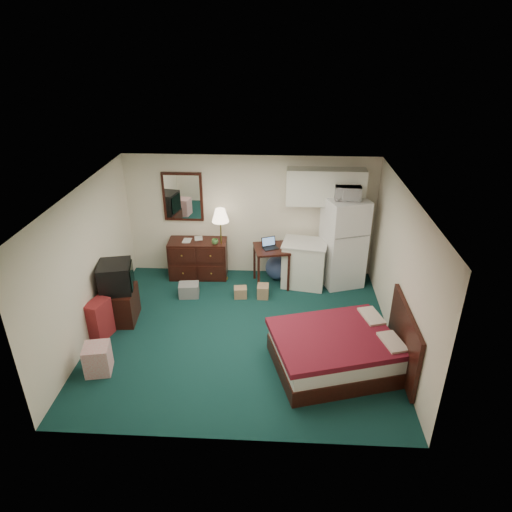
# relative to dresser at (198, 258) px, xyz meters

# --- Properties ---
(floor) EXTENTS (5.00, 4.50, 0.01)m
(floor) POSITION_rel_dresser_xyz_m (1.07, -1.98, -0.40)
(floor) COLOR #0F3D3B
(floor) RESTS_ON ground
(ceiling) EXTENTS (5.00, 4.50, 0.01)m
(ceiling) POSITION_rel_dresser_xyz_m (1.07, -1.98, 2.10)
(ceiling) COLOR white
(ceiling) RESTS_ON walls
(walls) EXTENTS (5.01, 4.51, 2.50)m
(walls) POSITION_rel_dresser_xyz_m (1.07, -1.98, 0.85)
(walls) COLOR white
(walls) RESTS_ON floor
(mirror) EXTENTS (0.80, 0.06, 1.00)m
(mirror) POSITION_rel_dresser_xyz_m (-0.28, 0.24, 1.25)
(mirror) COLOR white
(mirror) RESTS_ON walls
(upper_cabinets) EXTENTS (1.50, 0.35, 0.70)m
(upper_cabinets) POSITION_rel_dresser_xyz_m (2.52, 0.10, 1.55)
(upper_cabinets) COLOR white
(upper_cabinets) RESTS_ON walls
(headboard) EXTENTS (0.06, 1.56, 1.00)m
(headboard) POSITION_rel_dresser_xyz_m (3.53, -2.75, 0.15)
(headboard) COLOR black
(headboard) RESTS_ON walls
(dresser) EXTENTS (1.19, 0.58, 0.80)m
(dresser) POSITION_rel_dresser_xyz_m (0.00, 0.00, 0.00)
(dresser) COLOR black
(dresser) RESTS_ON floor
(floor_lamp) EXTENTS (0.43, 0.43, 1.54)m
(floor_lamp) POSITION_rel_dresser_xyz_m (0.50, -0.11, 0.37)
(floor_lamp) COLOR gold
(floor_lamp) RESTS_ON floor
(desk) EXTENTS (0.76, 0.76, 0.82)m
(desk) POSITION_rel_dresser_xyz_m (1.51, -0.29, 0.01)
(desk) COLOR black
(desk) RESTS_ON floor
(exercise_ball) EXTENTS (0.57, 0.57, 0.50)m
(exercise_ball) POSITION_rel_dresser_xyz_m (1.64, -0.02, -0.15)
(exercise_ball) COLOR #37497B
(exercise_ball) RESTS_ON floor
(kitchen_counter) EXTENTS (0.91, 0.76, 0.90)m
(kitchen_counter) POSITION_rel_dresser_xyz_m (2.17, -0.23, 0.05)
(kitchen_counter) COLOR white
(kitchen_counter) RESTS_ON floor
(fridge) EXTENTS (0.93, 0.93, 1.79)m
(fridge) POSITION_rel_dresser_xyz_m (2.92, -0.10, 0.50)
(fridge) COLOR white
(fridge) RESTS_ON floor
(bed) EXTENTS (2.10, 1.83, 0.57)m
(bed) POSITION_rel_dresser_xyz_m (2.55, -2.75, -0.11)
(bed) COLOR maroon
(bed) RESTS_ON floor
(tv_stand) EXTENTS (0.65, 0.70, 0.60)m
(tv_stand) POSITION_rel_dresser_xyz_m (-1.14, -1.68, -0.10)
(tv_stand) COLOR black
(tv_stand) RESTS_ON floor
(suitcase) EXTENTS (0.37, 0.47, 0.68)m
(suitcase) POSITION_rel_dresser_xyz_m (-1.29, -2.19, -0.06)
(suitcase) COLOR maroon
(suitcase) RESTS_ON floor
(retail_box) EXTENTS (0.43, 0.43, 0.46)m
(retail_box) POSITION_rel_dresser_xyz_m (-1.01, -3.05, -0.17)
(retail_box) COLOR silver
(retail_box) RESTS_ON floor
(file_bin) EXTENTS (0.41, 0.32, 0.26)m
(file_bin) POSITION_rel_dresser_xyz_m (-0.06, -0.82, -0.27)
(file_bin) COLOR gray
(file_bin) RESTS_ON floor
(cardboard_box_a) EXTENTS (0.27, 0.23, 0.21)m
(cardboard_box_a) POSITION_rel_dresser_xyz_m (0.94, -0.81, -0.30)
(cardboard_box_a) COLOR #9C7E4E
(cardboard_box_a) RESTS_ON floor
(cardboard_box_b) EXTENTS (0.22, 0.26, 0.25)m
(cardboard_box_b) POSITION_rel_dresser_xyz_m (1.37, -0.78, -0.27)
(cardboard_box_b) COLOR #9C7E4E
(cardboard_box_b) RESTS_ON floor
(laptop) EXTENTS (0.35, 0.33, 0.20)m
(laptop) POSITION_rel_dresser_xyz_m (1.49, -0.32, 0.52)
(laptop) COLOR black
(laptop) RESTS_ON desk
(crt_tv) EXTENTS (0.66, 0.69, 0.50)m
(crt_tv) POSITION_rel_dresser_xyz_m (-1.13, -1.66, 0.45)
(crt_tv) COLOR black
(crt_tv) RESTS_ON tv_stand
(microwave) EXTENTS (0.48, 0.28, 0.32)m
(microwave) POSITION_rel_dresser_xyz_m (2.91, -0.15, 1.56)
(microwave) COLOR white
(microwave) RESTS_ON fridge
(book_a) EXTENTS (0.17, 0.02, 0.23)m
(book_a) POSITION_rel_dresser_xyz_m (-0.29, -0.02, 0.51)
(book_a) COLOR #9C7E4E
(book_a) RESTS_ON dresser
(book_b) EXTENTS (0.16, 0.05, 0.22)m
(book_b) POSITION_rel_dresser_xyz_m (-0.07, 0.08, 0.51)
(book_b) COLOR #9C7E4E
(book_b) RESTS_ON dresser
(mug) EXTENTS (0.15, 0.13, 0.13)m
(mug) POSITION_rel_dresser_xyz_m (0.38, -0.13, 0.46)
(mug) COLOR #4F8542
(mug) RESTS_ON dresser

